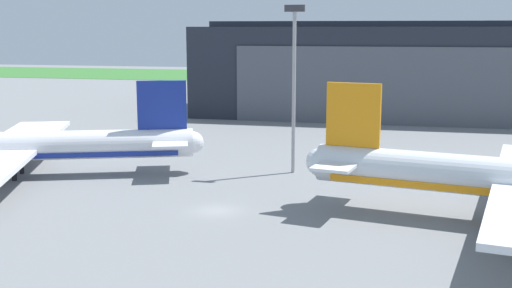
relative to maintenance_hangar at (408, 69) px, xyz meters
The scene contains 5 objects.
ground_plane 82.75m from the maintenance_hangar, 103.06° to the right, with size 440.00×440.00×0.00m, color slate.
grass_field_strip 96.13m from the maintenance_hangar, 101.20° to the left, with size 440.00×56.00×0.08m, color #387332.
maintenance_hangar is the anchor object (origin of this frame).
airliner_near_right 86.40m from the maintenance_hangar, 123.11° to the right, with size 45.56×42.50×11.33m.
apron_light_mast 63.68m from the maintenance_hangar, 102.78° to the right, with size 2.40×0.50×20.20m.
Camera 1 is at (16.83, -56.71, 17.45)m, focal length 44.23 mm.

